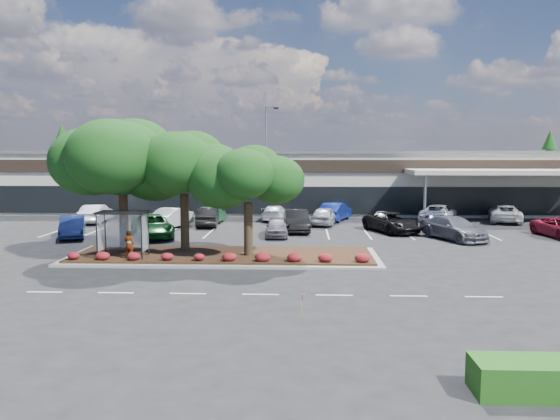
{
  "coord_description": "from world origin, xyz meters",
  "views": [
    {
      "loc": [
        2.61,
        -27.16,
        6.22
      ],
      "look_at": [
        1.22,
        6.22,
        2.6
      ],
      "focal_mm": 35.0,
      "sensor_mm": 36.0,
      "label": 1
    }
  ],
  "objects_px": {
    "light_pole": "(267,167)",
    "car_1": "(152,226)",
    "car_0": "(72,227)",
    "survey_stake": "(303,303)"
  },
  "relations": [
    {
      "from": "light_pole",
      "to": "car_1",
      "type": "bearing_deg",
      "value": -118.98
    },
    {
      "from": "car_0",
      "to": "car_1",
      "type": "xyz_separation_m",
      "value": [
        5.67,
        0.48,
        0.03
      ]
    },
    {
      "from": "car_0",
      "to": "car_1",
      "type": "bearing_deg",
      "value": -15.57
    },
    {
      "from": "car_0",
      "to": "survey_stake",
      "type": "bearing_deg",
      "value": -68.42
    },
    {
      "from": "car_0",
      "to": "car_1",
      "type": "distance_m",
      "value": 5.69
    },
    {
      "from": "light_pole",
      "to": "car_0",
      "type": "xyz_separation_m",
      "value": [
        -13.18,
        -14.04,
        -3.88
      ]
    },
    {
      "from": "light_pole",
      "to": "survey_stake",
      "type": "xyz_separation_m",
      "value": [
        3.44,
        -32.52,
        -4.04
      ]
    },
    {
      "from": "survey_stake",
      "to": "car_1",
      "type": "xyz_separation_m",
      "value": [
        -10.95,
        18.96,
        0.2
      ]
    },
    {
      "from": "light_pole",
      "to": "car_1",
      "type": "relative_size",
      "value": 1.79
    },
    {
      "from": "car_0",
      "to": "light_pole",
      "type": "bearing_deg",
      "value": 26.41
    }
  ]
}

